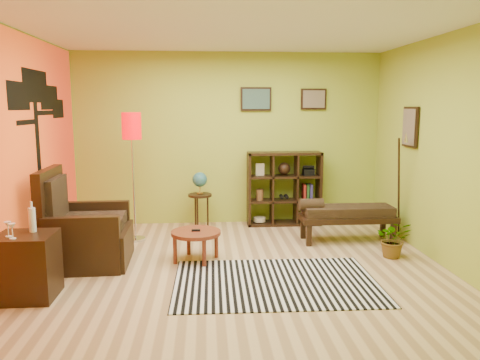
{
  "coord_description": "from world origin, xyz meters",
  "views": [
    {
      "loc": [
        -0.39,
        -5.43,
        1.94
      ],
      "look_at": [
        0.03,
        0.15,
        1.05
      ],
      "focal_mm": 35.0,
      "sensor_mm": 36.0,
      "label": 1
    }
  ],
  "objects": [
    {
      "name": "ground",
      "position": [
        0.0,
        0.0,
        0.0
      ],
      "size": [
        5.0,
        5.0,
        0.0
      ],
      "primitive_type": "plane",
      "color": "tan",
      "rests_on": "ground"
    },
    {
      "name": "room_shell",
      "position": [
        -0.09,
        0.01,
        1.8
      ],
      "size": [
        5.04,
        4.54,
        2.82
      ],
      "color": "#9EB236",
      "rests_on": "ground"
    },
    {
      "name": "zebra_rug",
      "position": [
        0.38,
        -0.53,
        0.01
      ],
      "size": [
        2.27,
        1.56,
        0.01
      ],
      "primitive_type": "cube",
      "rotation": [
        0.0,
        0.0,
        -0.02
      ],
      "color": "silver",
      "rests_on": "ground"
    },
    {
      "name": "coffee_table",
      "position": [
        -0.51,
        0.29,
        0.33
      ],
      "size": [
        0.63,
        0.63,
        0.4
      ],
      "color": "maroon",
      "rests_on": "ground"
    },
    {
      "name": "armchair",
      "position": [
        -1.91,
        0.29,
        0.36
      ],
      "size": [
        1.02,
        1.03,
        1.19
      ],
      "color": "black",
      "rests_on": "ground"
    },
    {
      "name": "side_cabinet",
      "position": [
        -2.2,
        -0.75,
        0.34
      ],
      "size": [
        0.56,
        0.51,
        0.98
      ],
      "color": "black",
      "rests_on": "ground"
    },
    {
      "name": "floor_lamp",
      "position": [
        -1.41,
        1.27,
        1.5
      ],
      "size": [
        0.28,
        0.28,
        1.85
      ],
      "color": "silver",
      "rests_on": "ground"
    },
    {
      "name": "globe_table",
      "position": [
        -0.47,
        1.88,
        0.69
      ],
      "size": [
        0.37,
        0.37,
        0.91
      ],
      "color": "black",
      "rests_on": "ground"
    },
    {
      "name": "cube_shelf",
      "position": [
        0.91,
        2.03,
        0.6
      ],
      "size": [
        1.2,
        0.35,
        1.2
      ],
      "color": "black",
      "rests_on": "ground"
    },
    {
      "name": "bench",
      "position": [
        1.61,
        0.99,
        0.41
      ],
      "size": [
        1.39,
        0.49,
        0.64
      ],
      "color": "black",
      "rests_on": "ground"
    },
    {
      "name": "potted_plant",
      "position": [
        2.03,
        0.23,
        0.19
      ],
      "size": [
        0.54,
        0.58,
        0.38
      ],
      "primitive_type": "imported",
      "rotation": [
        0.0,
        0.0,
        -0.24
      ],
      "color": "#26661E",
      "rests_on": "ground"
    }
  ]
}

